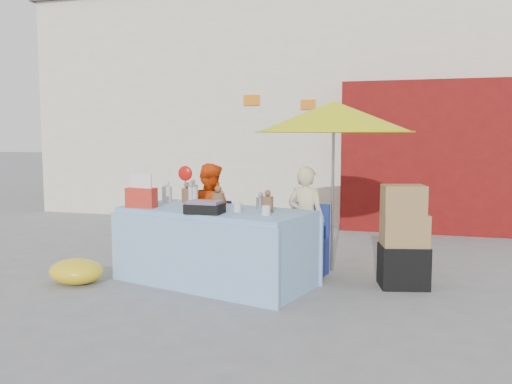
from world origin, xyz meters
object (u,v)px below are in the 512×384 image
(market_table, at_px, (214,245))
(vendor_beige, at_px, (306,220))
(chair_right, at_px, (304,254))
(chair_left, at_px, (206,248))
(box_stack, at_px, (404,240))
(vendor_orange, at_px, (210,215))
(umbrella, at_px, (334,117))

(market_table, height_order, vendor_beige, market_table)
(market_table, height_order, chair_right, market_table)
(chair_left, distance_m, chair_right, 1.25)
(market_table, relative_size, chair_left, 2.83)
(vendor_beige, xyz_separation_m, box_stack, (1.16, -0.33, -0.13))
(chair_left, distance_m, vendor_orange, 0.43)
(market_table, height_order, box_stack, market_table)
(chair_right, relative_size, umbrella, 0.41)
(chair_left, height_order, umbrella, umbrella)
(vendor_orange, bearing_deg, box_stack, -173.36)
(chair_left, bearing_deg, umbrella, 24.76)
(market_table, distance_m, umbrella, 2.09)
(chair_right, xyz_separation_m, umbrella, (0.30, 0.28, 1.64))
(vendor_orange, distance_m, vendor_beige, 1.25)
(vendor_beige, bearing_deg, chair_right, 105.99)
(chair_left, height_order, box_stack, box_stack)
(vendor_orange, height_order, umbrella, umbrella)
(chair_right, distance_m, vendor_orange, 1.33)
(umbrella, xyz_separation_m, box_stack, (0.86, -0.48, -1.37))
(chair_right, relative_size, box_stack, 0.75)
(market_table, bearing_deg, vendor_orange, 129.98)
(market_table, bearing_deg, chair_right, 48.64)
(vendor_beige, distance_m, umbrella, 1.28)
(box_stack, bearing_deg, chair_right, 170.63)
(vendor_beige, bearing_deg, vendor_orange, 14.33)
(market_table, xyz_separation_m, chair_left, (-0.34, 0.60, -0.18))
(box_stack, bearing_deg, vendor_orange, 172.31)
(chair_left, xyz_separation_m, umbrella, (1.55, 0.28, 1.64))
(chair_right, xyz_separation_m, box_stack, (1.15, -0.19, 0.27))
(vendor_beige, relative_size, box_stack, 1.15)
(vendor_orange, height_order, vendor_beige, vendor_orange)
(market_table, distance_m, chair_right, 1.11)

